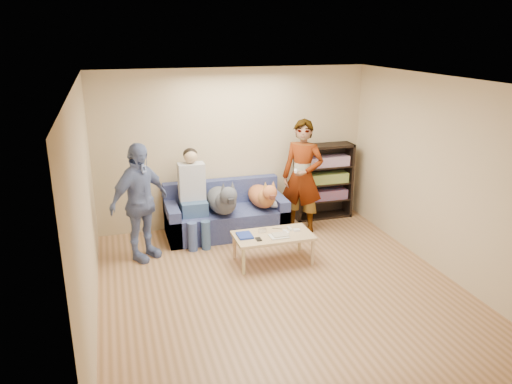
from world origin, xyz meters
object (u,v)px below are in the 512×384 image
object	(u,v)px
sofa	(225,216)
person_seated	(193,193)
notebook_blue	(245,235)
bookshelf	(323,180)
person_standing_right	(303,177)
person_standing_left	(140,202)
dog_gray	(223,200)
coffee_table	(273,237)
dog_tan	(263,196)
camera_silver	(262,231)

from	to	relation	value
sofa	person_seated	world-z (taller)	person_seated
notebook_blue	bookshelf	world-z (taller)	bookshelf
person_standing_right	notebook_blue	bearing A→B (deg)	-101.82
person_standing_left	person_seated	size ratio (longest dim) A/B	1.16
notebook_blue	bookshelf	xyz separation A→B (m)	(1.80, 1.43, 0.25)
person_standing_right	person_seated	xyz separation A→B (m)	(-1.74, 0.15, -0.15)
person_seated	bookshelf	xyz separation A→B (m)	(2.33, 0.36, -0.09)
dog_gray	bookshelf	size ratio (longest dim) A/B	0.97
person_seated	dog_gray	bearing A→B (deg)	-13.69
coffee_table	notebook_blue	bearing A→B (deg)	172.87
person_standing_right	sofa	xyz separation A→B (m)	(-1.21, 0.28, -0.64)
notebook_blue	dog_gray	xyz separation A→B (m)	(-0.09, 0.96, 0.21)
dog_tan	notebook_blue	bearing A→B (deg)	-119.19
person_standing_right	bookshelf	size ratio (longest dim) A/B	1.41
person_standing_left	dog_gray	world-z (taller)	person_standing_left
notebook_blue	dog_gray	distance (m)	0.99
person_seated	sofa	bearing A→B (deg)	13.43
person_standing_left	coffee_table	xyz separation A→B (m)	(1.76, -0.66, -0.48)
camera_silver	dog_gray	size ratio (longest dim) A/B	0.09
dog_tan	sofa	bearing A→B (deg)	166.34
camera_silver	dog_tan	distance (m)	1.05
sofa	person_seated	xyz separation A→B (m)	(-0.53, -0.13, 0.49)
camera_silver	dog_gray	xyz separation A→B (m)	(-0.37, 0.89, 0.20)
person_standing_right	dog_gray	distance (m)	1.33
camera_silver	coffee_table	bearing A→B (deg)	-45.00
sofa	bookshelf	size ratio (longest dim) A/B	1.46
sofa	bookshelf	xyz separation A→B (m)	(1.80, 0.23, 0.40)
dog_tan	person_seated	bearing A→B (deg)	179.20
notebook_blue	dog_gray	world-z (taller)	dog_gray
bookshelf	coffee_table	bearing A→B (deg)	-133.46
sofa	camera_silver	bearing A→B (deg)	-76.23
person_standing_right	person_standing_left	bearing A→B (deg)	-132.13
coffee_table	dog_tan	bearing A→B (deg)	80.27
dog_gray	dog_tan	size ratio (longest dim) A/B	1.10
dog_gray	bookshelf	world-z (taller)	bookshelf
camera_silver	dog_gray	bearing A→B (deg)	112.36
person_standing_right	coffee_table	distance (m)	1.38
dog_gray	notebook_blue	bearing A→B (deg)	-84.80
dog_tan	bookshelf	bearing A→B (deg)	17.21
person_standing_left	sofa	xyz separation A→B (m)	(1.36, 0.59, -0.57)
person_standing_right	person_standing_left	world-z (taller)	person_standing_right
person_seated	dog_gray	distance (m)	0.47
person_seated	dog_gray	size ratio (longest dim) A/B	1.17
person_seated	person_standing_left	bearing A→B (deg)	-150.93
notebook_blue	dog_tan	size ratio (longest dim) A/B	0.23
bookshelf	sofa	bearing A→B (deg)	-172.60
person_standing_right	notebook_blue	size ratio (longest dim) A/B	7.07
dog_tan	coffee_table	distance (m)	1.15
sofa	person_seated	distance (m)	0.73
person_standing_right	camera_silver	size ratio (longest dim) A/B	16.72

